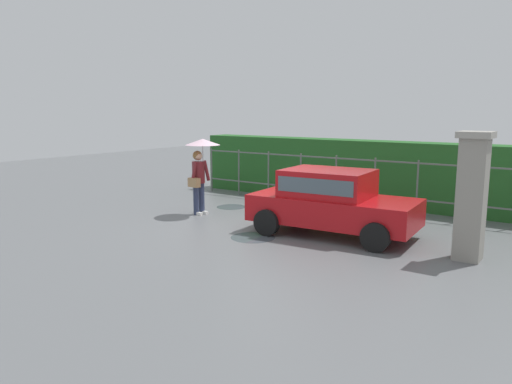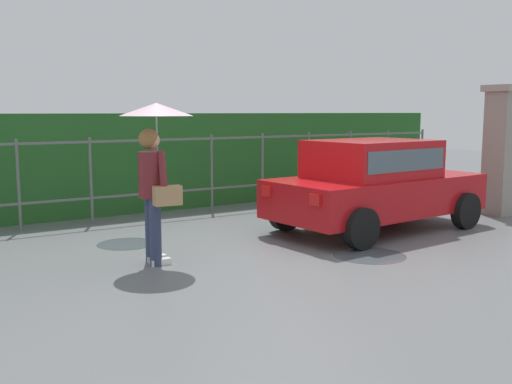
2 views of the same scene
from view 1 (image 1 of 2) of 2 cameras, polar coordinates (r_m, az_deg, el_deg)
ground_plane at (r=11.89m, az=1.20°, el=-4.12°), size 40.00×40.00×0.00m
car at (r=11.19m, az=8.70°, el=-0.88°), size 3.83×2.07×1.48m
pedestrian at (r=13.21m, az=-6.48°, el=3.60°), size 0.93×0.93×2.04m
gate_pillar at (r=9.96m, az=23.76°, el=-0.34°), size 0.60×0.60×2.42m
fence_section at (r=14.25m, az=11.39°, el=1.35°), size 10.69×0.05×1.50m
hedge_row at (r=15.12m, az=12.90°, el=2.25°), size 11.64×0.90×1.90m
puddle_near at (r=10.97m, az=-0.36°, el=-5.29°), size 0.99×0.99×0.00m
puddle_far at (r=14.35m, az=-2.88°, el=-1.74°), size 0.86×0.86×0.00m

